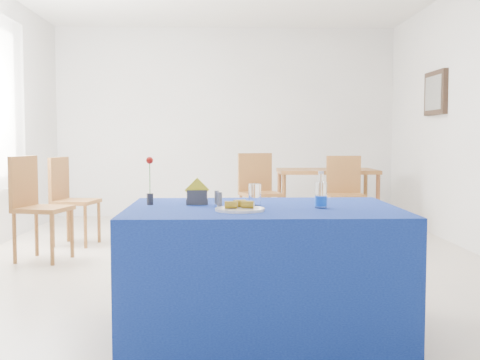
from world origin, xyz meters
name	(u,v)px	position (x,y,z in m)	size (l,w,h in m)	color
floor	(229,264)	(0.00, 0.00, 0.00)	(7.00, 7.00, 0.00)	#C1B3A0
room_shell	(229,74)	(0.00, 0.00, 1.75)	(7.00, 7.00, 7.00)	silver
picture_frame	(436,93)	(2.47, 1.60, 1.70)	(0.06, 0.64, 0.52)	black
picture_art	(434,93)	(2.44, 1.60, 1.70)	(0.02, 0.52, 0.40)	#998C66
plate	(240,209)	(0.03, -2.14, 0.77)	(0.28, 0.28, 0.01)	white
drinking_glass	(255,195)	(0.13, -1.86, 0.82)	(0.08, 0.08, 0.13)	white
salt_shaker	(220,199)	(-0.08, -1.91, 0.80)	(0.03, 0.03, 0.09)	slate
pepper_shaker	(217,197)	(-0.10, -1.80, 0.80)	(0.03, 0.03, 0.09)	slate
blue_table	(262,270)	(0.17, -1.95, 0.38)	(1.60, 1.10, 0.76)	navy
water_bottle	(321,196)	(0.51, -2.01, 0.83)	(0.07, 0.07, 0.21)	silver
napkin_holder	(197,197)	(-0.22, -1.81, 0.81)	(0.15, 0.06, 0.17)	#3C3C41
rose_vase	(150,183)	(-0.51, -1.82, 0.90)	(0.04, 0.04, 0.29)	#28282D
oak_table	(327,175)	(1.33, 2.42, 0.68)	(1.29, 0.84, 0.76)	#98622C
chair_bg_left	(258,187)	(0.38, 1.90, 0.57)	(0.54, 0.54, 0.98)	#94552B
chair_bg_right	(345,189)	(1.44, 1.79, 0.55)	(0.43, 0.43, 0.95)	#94552B
chair_win_a	(34,200)	(-1.85, 0.27, 0.58)	(0.54, 0.54, 1.00)	#94552B
chair_win_b	(68,194)	(-1.74, 1.10, 0.55)	(0.50, 0.50, 0.96)	#94552B
banana_pieces	(240,204)	(0.03, -2.12, 0.80)	(0.17, 0.13, 0.04)	yellow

